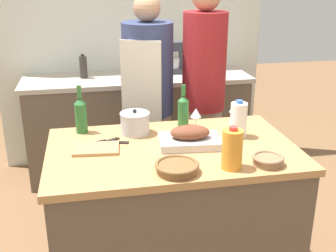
# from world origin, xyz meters

# --- Properties ---
(kitchen_island) EXTENTS (1.39, 0.86, 0.90)m
(kitchen_island) POSITION_xyz_m (0.00, 0.00, 0.45)
(kitchen_island) COLOR brown
(kitchen_island) RESTS_ON ground_plane
(back_counter) EXTENTS (2.05, 0.60, 0.93)m
(back_counter) POSITION_xyz_m (0.00, 1.59, 0.47)
(back_counter) COLOR brown
(back_counter) RESTS_ON ground_plane
(back_wall) EXTENTS (2.55, 0.10, 2.55)m
(back_wall) POSITION_xyz_m (0.00, 1.94, 1.27)
(back_wall) COLOR silver
(back_wall) RESTS_ON ground_plane
(roasting_pan) EXTENTS (0.37, 0.26, 0.12)m
(roasting_pan) POSITION_xyz_m (0.10, 0.01, 0.95)
(roasting_pan) COLOR #BCBCC1
(roasting_pan) RESTS_ON kitchen_island
(wicker_basket) EXTENTS (0.22, 0.22, 0.05)m
(wicker_basket) POSITION_xyz_m (-0.04, -0.31, 0.93)
(wicker_basket) COLOR brown
(wicker_basket) RESTS_ON kitchen_island
(cutting_board) EXTENTS (0.26, 0.19, 0.02)m
(cutting_board) POSITION_xyz_m (-0.42, 0.04, 0.91)
(cutting_board) COLOR #AD7F51
(cutting_board) RESTS_ON kitchen_island
(stock_pot) EXTENTS (0.18, 0.18, 0.16)m
(stock_pot) POSITION_xyz_m (-0.18, 0.25, 0.97)
(stock_pot) COLOR #B7B7BC
(stock_pot) RESTS_ON kitchen_island
(mixing_bowl) EXTENTS (0.16, 0.16, 0.05)m
(mixing_bowl) POSITION_xyz_m (0.43, -0.31, 0.93)
(mixing_bowl) COLOR #846647
(mixing_bowl) RESTS_ON kitchen_island
(juice_jug) EXTENTS (0.10, 0.10, 0.22)m
(juice_jug) POSITION_xyz_m (0.24, -0.31, 1.01)
(juice_jug) COLOR orange
(juice_jug) RESTS_ON kitchen_island
(milk_jug) EXTENTS (0.10, 0.10, 0.23)m
(milk_jug) POSITION_xyz_m (0.42, 0.09, 1.01)
(milk_jug) COLOR white
(milk_jug) RESTS_ON kitchen_island
(wine_bottle_green) EXTENTS (0.07, 0.07, 0.30)m
(wine_bottle_green) POSITION_xyz_m (-0.50, 0.33, 1.02)
(wine_bottle_green) COLOR #28662D
(wine_bottle_green) RESTS_ON kitchen_island
(wine_bottle_dark) EXTENTS (0.07, 0.07, 0.27)m
(wine_bottle_dark) POSITION_xyz_m (0.14, 0.33, 1.01)
(wine_bottle_dark) COLOR #28662D
(wine_bottle_dark) RESTS_ON kitchen_island
(wine_glass_left) EXTENTS (0.07, 0.07, 0.13)m
(wine_glass_left) POSITION_xyz_m (0.47, 0.31, 1.00)
(wine_glass_left) COLOR silver
(wine_glass_left) RESTS_ON kitchen_island
(wine_glass_right) EXTENTS (0.07, 0.07, 0.14)m
(wine_glass_right) POSITION_xyz_m (0.20, 0.24, 1.01)
(wine_glass_right) COLOR silver
(wine_glass_right) RESTS_ON kitchen_island
(knife_chef) EXTENTS (0.23, 0.15, 0.01)m
(knife_chef) POSITION_xyz_m (-0.39, 0.13, 0.91)
(knife_chef) COLOR #B7B7BC
(knife_chef) RESTS_ON kitchen_island
(knife_paring) EXTENTS (0.17, 0.10, 0.01)m
(knife_paring) POSITION_xyz_m (-0.44, 0.13, 0.91)
(knife_paring) COLOR #B7B7BC
(knife_paring) RESTS_ON kitchen_island
(knife_bread) EXTENTS (0.17, 0.08, 0.01)m
(knife_bread) POSITION_xyz_m (-0.31, 0.13, 0.91)
(knife_bread) COLOR #B7B7BC
(knife_bread) RESTS_ON kitchen_island
(stand_mixer) EXTENTS (0.18, 0.14, 0.29)m
(stand_mixer) POSITION_xyz_m (0.37, 1.65, 1.05)
(stand_mixer) COLOR #333842
(stand_mixer) RESTS_ON back_counter
(condiment_bottle_tall) EXTENTS (0.05, 0.05, 0.18)m
(condiment_bottle_tall) POSITION_xyz_m (0.09, 1.43, 1.01)
(condiment_bottle_tall) COLOR #332D28
(condiment_bottle_tall) RESTS_ON back_counter
(condiment_bottle_short) EXTENTS (0.07, 0.07, 0.21)m
(condiment_bottle_short) POSITION_xyz_m (-0.47, 1.62, 1.03)
(condiment_bottle_short) COLOR #332D28
(condiment_bottle_short) RESTS_ON back_counter
(person_cook_aproned) EXTENTS (0.40, 0.42, 1.69)m
(person_cook_aproned) POSITION_xyz_m (-0.01, 0.90, 0.93)
(person_cook_aproned) COLOR beige
(person_cook_aproned) RESTS_ON ground_plane
(person_cook_guest) EXTENTS (0.32, 0.32, 1.77)m
(person_cook_guest) POSITION_xyz_m (0.41, 0.81, 0.99)
(person_cook_guest) COLOR beige
(person_cook_guest) RESTS_ON ground_plane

